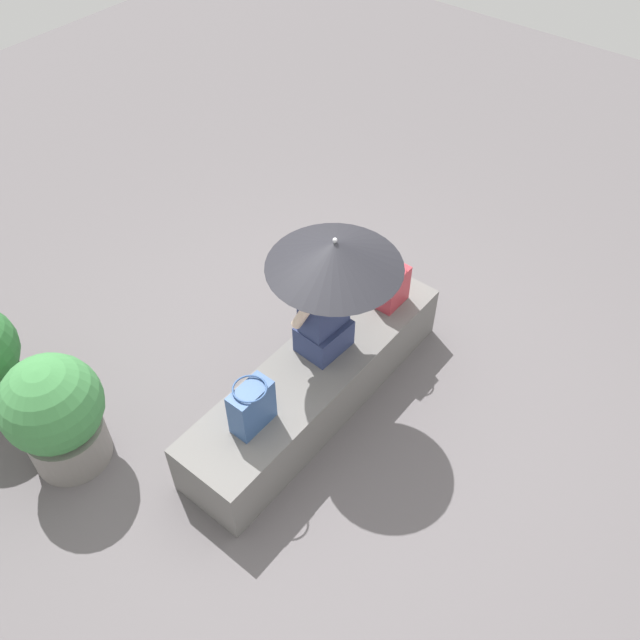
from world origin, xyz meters
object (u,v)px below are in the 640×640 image
at_px(parasol, 335,255).
at_px(tote_bag_canvas, 392,287).
at_px(handbag_black, 252,407).
at_px(person_seated, 324,308).
at_px(planter_near, 56,413).

xyz_separation_m(parasol, tote_bag_canvas, (-0.66, 0.04, -0.73)).
distance_m(handbag_black, tote_bag_canvas, 1.46).
height_order(person_seated, tote_bag_canvas, person_seated).
relative_size(person_seated, tote_bag_canvas, 2.72).
bearing_deg(planter_near, parasol, 146.33).
xyz_separation_m(handbag_black, tote_bag_canvas, (-1.46, 0.05, -0.02)).
relative_size(parasol, handbag_black, 2.80).
bearing_deg(handbag_black, planter_near, -53.54).
relative_size(handbag_black, planter_near, 0.40).
bearing_deg(planter_near, handbag_black, 126.46).
height_order(person_seated, parasol, parasol).
bearing_deg(tote_bag_canvas, planter_near, -25.97).
relative_size(tote_bag_canvas, planter_near, 0.36).
bearing_deg(person_seated, parasol, 96.30).
xyz_separation_m(person_seated, parasol, (-0.01, 0.07, 0.50)).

